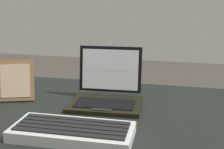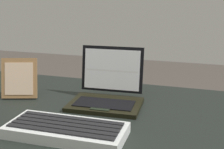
{
  "view_description": "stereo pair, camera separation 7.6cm",
  "coord_description": "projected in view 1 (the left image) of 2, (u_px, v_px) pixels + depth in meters",
  "views": [
    {
      "loc": [
        0.2,
        -0.85,
        1.08
      ],
      "look_at": [
        -0.01,
        0.08,
        0.82
      ],
      "focal_mm": 47.62,
      "sensor_mm": 36.0,
      "label": 1
    },
    {
      "loc": [
        0.28,
        -0.83,
        1.08
      ],
      "look_at": [
        -0.01,
        0.08,
        0.82
      ],
      "focal_mm": 47.62,
      "sensor_mm": 36.0,
      "label": 2
    }
  ],
  "objects": [
    {
      "name": "laptop_front",
      "position": [
        107.0,
        93.0,
        1.02
      ],
      "size": [
        0.25,
        0.21,
        0.19
      ],
      "color": "black",
      "rests_on": "desk"
    },
    {
      "name": "external_keyboard",
      "position": [
        73.0,
        131.0,
        0.79
      ],
      "size": [
        0.33,
        0.14,
        0.03
      ],
      "color": "silver",
      "rests_on": "desk"
    },
    {
      "name": "photo_frame",
      "position": [
        16.0,
        81.0,
        1.05
      ],
      "size": [
        0.14,
        0.09,
        0.15
      ],
      "color": "olive",
      "rests_on": "desk"
    }
  ]
}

